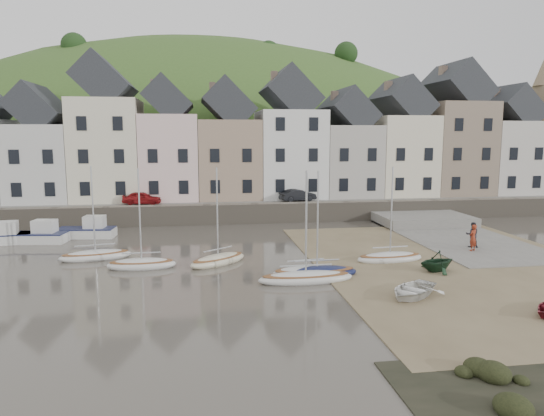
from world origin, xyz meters
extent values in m
plane|color=#423D34|center=(0.00, 0.00, 0.00)|extent=(160.00, 160.00, 0.00)
cube|color=#3A5923|center=(0.00, 32.00, 0.75)|extent=(90.00, 30.00, 1.50)
cube|color=slate|center=(0.00, 20.50, 1.55)|extent=(70.00, 7.00, 0.10)
cube|color=slate|center=(0.00, 17.00, 0.90)|extent=(70.00, 1.20, 1.80)
cube|color=brown|center=(11.00, 0.00, 0.03)|extent=(18.00, 26.00, 0.06)
cube|color=slate|center=(15.00, 8.00, 0.06)|extent=(8.00, 18.00, 0.12)
ellipsoid|color=#3A5923|center=(-5.00, 60.00, -18.00)|extent=(134.40, 84.00, 84.00)
cylinder|color=#382619|center=(-22.00, 48.00, 18.00)|extent=(0.50, 0.50, 3.00)
sphere|color=#213D19|center=(-22.00, 48.00, 20.50)|extent=(3.60, 3.60, 3.60)
cylinder|color=#382619|center=(-8.00, 52.00, 18.00)|extent=(0.50, 0.50, 3.00)
sphere|color=#213D19|center=(-8.00, 52.00, 20.50)|extent=(3.60, 3.60, 3.60)
cylinder|color=#382619|center=(6.00, 50.00, 18.00)|extent=(0.50, 0.50, 3.00)
sphere|color=#213D19|center=(6.00, 50.00, 20.50)|extent=(3.60, 3.60, 3.60)
cylinder|color=#382619|center=(18.00, 49.00, 18.00)|extent=(0.50, 0.50, 3.00)
sphere|color=#213D19|center=(18.00, 49.00, 20.50)|extent=(3.60, 3.60, 3.60)
cube|color=beige|center=(-20.05, 24.00, 5.25)|extent=(5.80, 8.00, 7.50)
cube|color=gray|center=(-21.50, 24.00, 11.92)|extent=(0.60, 0.90, 1.40)
cube|color=beige|center=(-13.90, 24.00, 6.50)|extent=(6.40, 8.00, 10.00)
cube|color=gray|center=(-15.50, 24.00, 14.73)|extent=(0.60, 0.90, 1.40)
cube|color=beige|center=(-7.85, 24.00, 5.75)|extent=(5.60, 8.00, 8.50)
cube|color=gray|center=(-9.25, 24.00, 12.82)|extent=(0.60, 0.90, 1.40)
cube|color=gray|center=(-1.90, 24.00, 5.50)|extent=(6.20, 8.00, 8.00)
cube|color=gray|center=(-3.45, 24.00, 12.62)|extent=(0.60, 0.90, 1.40)
cube|color=silver|center=(4.55, 24.00, 6.00)|extent=(6.60, 8.00, 9.00)
cube|color=gray|center=(2.90, 24.00, 13.83)|extent=(0.60, 0.90, 1.40)
cube|color=#ACA69D|center=(10.80, 24.00, 5.25)|extent=(5.80, 8.00, 7.50)
cube|color=gray|center=(9.35, 24.00, 11.92)|extent=(0.60, 0.90, 1.40)
cube|color=beige|center=(16.75, 24.00, 5.75)|extent=(6.00, 8.00, 8.50)
cube|color=gray|center=(15.25, 24.00, 13.02)|extent=(0.60, 0.90, 1.40)
cube|color=gray|center=(23.00, 24.00, 6.50)|extent=(6.40, 8.00, 10.00)
cube|color=gray|center=(21.40, 24.00, 14.73)|extent=(0.60, 0.90, 1.40)
cube|color=beige|center=(29.15, 24.00, 5.50)|extent=(5.80, 8.00, 8.00)
cube|color=gray|center=(27.70, 24.00, 12.42)|extent=(0.60, 0.90, 1.40)
ellipsoid|color=silver|center=(-11.84, 5.07, 0.20)|extent=(4.77, 2.48, 0.84)
ellipsoid|color=brown|center=(-11.84, 5.07, 0.42)|extent=(4.39, 2.26, 0.20)
cylinder|color=#B2B5B7|center=(-11.84, 5.07, 3.30)|extent=(0.10, 0.10, 5.60)
cylinder|color=#B2B5B7|center=(-11.84, 5.07, 0.95)|extent=(2.46, 0.64, 0.08)
ellipsoid|color=silver|center=(-8.60, 2.38, 0.20)|extent=(4.19, 1.57, 0.84)
ellipsoid|color=brown|center=(-8.60, 2.38, 0.42)|extent=(3.85, 1.42, 0.20)
cylinder|color=#B2B5B7|center=(-8.60, 2.38, 3.30)|extent=(0.10, 0.10, 5.60)
cylinder|color=#B2B5B7|center=(-8.60, 2.38, 0.95)|extent=(2.29, 0.12, 0.08)
ellipsoid|color=beige|center=(-3.94, 2.71, 0.20)|extent=(4.24, 3.73, 0.84)
ellipsoid|color=brown|center=(-3.94, 2.71, 0.42)|extent=(3.89, 3.41, 0.20)
cylinder|color=#B2B5B7|center=(-3.94, 2.71, 3.30)|extent=(0.10, 0.10, 5.60)
cylinder|color=#B2B5B7|center=(-3.94, 2.71, 0.95)|extent=(1.88, 1.46, 0.08)
ellipsoid|color=silver|center=(0.94, -0.82, 0.20)|extent=(4.20, 2.03, 0.84)
ellipsoid|color=brown|center=(0.94, -0.82, 0.42)|extent=(3.86, 1.85, 0.20)
cylinder|color=#B2B5B7|center=(0.94, -0.82, 3.30)|extent=(0.10, 0.10, 5.60)
cylinder|color=#B2B5B7|center=(0.94, -0.82, 0.95)|extent=(2.21, 0.38, 0.08)
ellipsoid|color=silver|center=(0.71, -1.95, 0.20)|extent=(5.40, 1.63, 0.84)
ellipsoid|color=brown|center=(0.71, -1.95, 0.42)|extent=(4.97, 1.48, 0.20)
cylinder|color=#B2B5B7|center=(0.71, -1.95, 3.30)|extent=(0.10, 0.10, 5.60)
cylinder|color=#B2B5B7|center=(0.71, -1.95, 0.95)|extent=(2.95, 0.15, 0.08)
ellipsoid|color=#151C43|center=(1.58, -0.99, 0.20)|extent=(4.80, 1.66, 0.84)
ellipsoid|color=brown|center=(1.58, -0.99, 0.42)|extent=(4.42, 1.51, 0.20)
cylinder|color=#B2B5B7|center=(1.58, -0.99, 3.30)|extent=(0.10, 0.10, 5.60)
cylinder|color=#B2B5B7|center=(1.58, -0.99, 0.95)|extent=(2.62, 0.17, 0.08)
ellipsoid|color=silver|center=(7.03, 1.66, 0.20)|extent=(4.56, 1.84, 0.84)
ellipsoid|color=brown|center=(7.03, 1.66, 0.42)|extent=(4.19, 1.67, 0.20)
cylinder|color=#B2B5B7|center=(7.03, 1.66, 3.30)|extent=(0.10, 0.10, 5.60)
cylinder|color=#B2B5B7|center=(7.03, 1.66, 0.95)|extent=(2.45, 0.27, 0.08)
cube|color=silver|center=(-17.34, 11.02, 0.35)|extent=(4.79, 2.35, 0.70)
cube|color=#151C43|center=(-17.34, 11.02, 0.72)|extent=(4.71, 2.39, 0.08)
cube|color=silver|center=(-16.66, 11.12, 1.20)|extent=(1.77, 1.42, 1.00)
cube|color=silver|center=(-19.47, 10.80, 1.20)|extent=(2.04, 1.45, 1.00)
cube|color=silver|center=(-13.97, 12.48, 0.35)|extent=(4.61, 2.16, 0.70)
cube|color=#151C43|center=(-13.97, 12.48, 0.72)|extent=(4.53, 2.20, 0.08)
cube|color=silver|center=(-13.30, 12.55, 1.20)|extent=(1.68, 1.36, 1.00)
imported|color=white|center=(5.42, -5.34, 0.41)|extent=(4.14, 3.99, 0.70)
imported|color=#16321D|center=(8.80, -1.15, 0.69)|extent=(2.85, 2.61, 1.26)
imported|color=maroon|center=(13.62, 3.20, 1.04)|extent=(0.80, 0.72, 1.84)
imported|color=#232228|center=(14.20, 4.28, 1.02)|extent=(1.06, 0.94, 1.80)
imported|color=maroon|center=(-10.33, 19.50, 2.20)|extent=(3.72, 1.95, 1.21)
imported|color=black|center=(4.57, 19.50, 2.20)|extent=(3.83, 2.24, 1.19)
ellipsoid|color=black|center=(4.55, -13.70, 0.22)|extent=(1.11, 1.22, 0.72)
ellipsoid|color=black|center=(3.88, -15.75, 0.22)|extent=(1.12, 1.24, 0.73)
ellipsoid|color=black|center=(4.27, -13.25, 0.20)|extent=(0.99, 1.08, 0.64)
ellipsoid|color=black|center=(5.28, -14.12, 0.10)|extent=(0.52, 0.57, 0.34)
ellipsoid|color=black|center=(3.70, -13.35, 0.13)|extent=(0.63, 0.69, 0.41)
camera|label=1|loc=(-5.07, -28.04, 8.10)|focal=32.86mm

